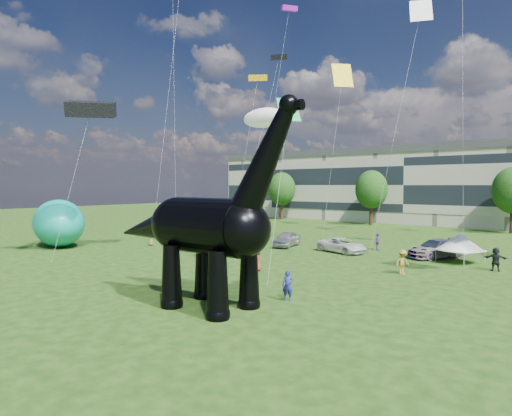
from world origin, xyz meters
The scene contains 14 objects.
ground centered at (0.00, 0.00, 0.00)m, with size 220.00×220.00×0.00m, color #16330C.
terrace_row centered at (-8.00, 62.00, 6.00)m, with size 78.00×11.00×12.00m, color beige.
tree_far_left centered at (-30.00, 53.00, 6.29)m, with size 5.20×5.20×9.44m.
tree_mid_left centered at (-12.00, 53.00, 6.29)m, with size 5.20×5.20×9.44m.
dinosaur_sculpture centered at (0.95, 2.81, 4.11)m, with size 13.27×3.73×10.87m.
car_silver centered at (-8.34, 23.82, 0.78)m, with size 1.85×4.59×1.57m, color silver.
car_grey centered at (-13.18, 22.07, 0.83)m, with size 1.76×5.06×1.67m, color gray.
car_white centered at (-1.93, 23.89, 0.69)m, with size 2.30×4.99×1.39m, color silver.
car_dark centered at (6.07, 26.44, 0.82)m, with size 2.30×5.65×1.64m, color #595960.
gazebo_near centered at (8.30, 25.22, 1.76)m, with size 4.68×4.68×2.50m.
gazebo_left centered at (-21.93, 28.03, 1.74)m, with size 4.01×4.01×2.48m.
inflatable_teal centered at (-26.78, 8.63, 2.48)m, with size 7.95×4.97×4.97m, color #0DA691.
visitors centered at (-1.13, 16.17, 0.87)m, with size 50.41×44.41×1.85m.
kites centered at (-1.30, 22.41, 14.09)m, with size 64.48×44.06×29.98m.
Camera 1 is at (17.45, -12.87, 6.41)m, focal length 30.00 mm.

